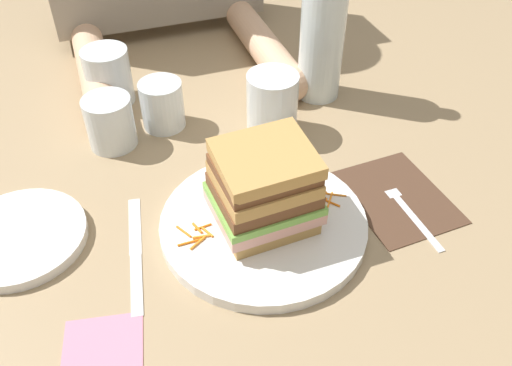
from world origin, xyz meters
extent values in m
plane|color=#9E8460|center=(0.00, 0.00, 0.00)|extent=(3.00, 3.00, 0.00)
cylinder|color=white|center=(-0.02, -0.01, 0.01)|extent=(0.28, 0.28, 0.02)
cube|color=tan|center=(-0.02, -0.01, 0.03)|extent=(0.12, 0.11, 0.02)
cube|color=#E0A393|center=(-0.02, -0.01, 0.04)|extent=(0.13, 0.12, 0.02)
cube|color=#7AB74C|center=(-0.02, -0.01, 0.06)|extent=(0.13, 0.12, 0.01)
cube|color=brown|center=(-0.02, -0.01, 0.07)|extent=(0.13, 0.11, 0.02)
cube|color=tan|center=(-0.02, -0.01, 0.09)|extent=(0.12, 0.11, 0.02)
cube|color=brown|center=(-0.02, -0.01, 0.10)|extent=(0.12, 0.11, 0.01)
cube|color=tan|center=(-0.02, -0.01, 0.12)|extent=(0.12, 0.11, 0.03)
cylinder|color=orange|center=(-0.10, -0.02, 0.02)|extent=(0.02, 0.01, 0.00)
cylinder|color=orange|center=(-0.10, 0.00, 0.02)|extent=(0.02, 0.01, 0.00)
cylinder|color=orange|center=(-0.12, -0.02, 0.02)|extent=(0.03, 0.00, 0.00)
cylinder|color=orange|center=(-0.11, -0.03, 0.02)|extent=(0.02, 0.02, 0.00)
cylinder|color=orange|center=(-0.09, -0.01, 0.02)|extent=(0.01, 0.02, 0.00)
cylinder|color=orange|center=(-0.12, 0.00, 0.02)|extent=(0.02, 0.03, 0.00)
cylinder|color=orange|center=(-0.11, 0.00, 0.02)|extent=(0.01, 0.02, 0.00)
cylinder|color=orange|center=(0.07, 0.02, 0.02)|extent=(0.02, 0.02, 0.00)
cylinder|color=orange|center=(0.08, -0.01, 0.02)|extent=(0.02, 0.03, 0.00)
cylinder|color=orange|center=(0.07, 0.01, 0.02)|extent=(0.02, 0.03, 0.00)
cylinder|color=orange|center=(0.07, 0.00, 0.02)|extent=(0.02, 0.02, 0.00)
cylinder|color=orange|center=(0.08, -0.01, 0.02)|extent=(0.02, 0.02, 0.00)
cylinder|color=orange|center=(0.09, 0.00, 0.02)|extent=(0.03, 0.02, 0.00)
cube|color=#4C3323|center=(0.18, -0.02, 0.00)|extent=(0.14, 0.17, 0.00)
cube|color=silver|center=(0.18, -0.07, 0.00)|extent=(0.01, 0.11, 0.00)
cube|color=silver|center=(0.18, -0.01, 0.00)|extent=(0.02, 0.02, 0.00)
cylinder|color=silver|center=(0.19, 0.02, 0.00)|extent=(0.00, 0.04, 0.00)
cylinder|color=silver|center=(0.18, 0.02, 0.00)|extent=(0.00, 0.04, 0.00)
cylinder|color=silver|center=(0.18, 0.02, 0.00)|extent=(0.00, 0.04, 0.00)
cylinder|color=silver|center=(0.17, 0.02, 0.00)|extent=(0.00, 0.04, 0.00)
cube|color=silver|center=(-0.20, -0.05, 0.00)|extent=(0.03, 0.10, 0.00)
cube|color=silver|center=(-0.18, 0.05, 0.00)|extent=(0.03, 0.11, 0.00)
cylinder|color=white|center=(0.07, 0.19, 0.05)|extent=(0.08, 0.08, 0.10)
cylinder|color=#E55638|center=(0.07, 0.19, 0.03)|extent=(0.08, 0.08, 0.06)
cylinder|color=silver|center=(0.19, 0.27, 0.12)|extent=(0.08, 0.08, 0.24)
cylinder|color=silver|center=(-0.09, 0.27, 0.04)|extent=(0.07, 0.07, 0.08)
cylinder|color=silver|center=(-0.16, 0.37, 0.05)|extent=(0.08, 0.08, 0.10)
cylinder|color=silver|center=(-0.18, 0.24, 0.04)|extent=(0.07, 0.07, 0.08)
cylinder|color=white|center=(-0.33, 0.07, 0.01)|extent=(0.17, 0.17, 0.02)
cube|color=pink|center=(-0.25, -0.13, 0.00)|extent=(0.10, 0.10, 0.00)
cylinder|color=#DBAD89|center=(-0.18, 0.42, 0.03)|extent=(0.06, 0.29, 0.06)
cylinder|color=#DBAD89|center=(0.14, 0.42, 0.03)|extent=(0.06, 0.29, 0.06)
sphere|color=#DBAD89|center=(-0.18, 0.27, 0.03)|extent=(0.06, 0.06, 0.06)
sphere|color=#DBAD89|center=(0.14, 0.27, 0.03)|extent=(0.06, 0.06, 0.06)
camera|label=1|loc=(-0.19, -0.48, 0.53)|focal=38.03mm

